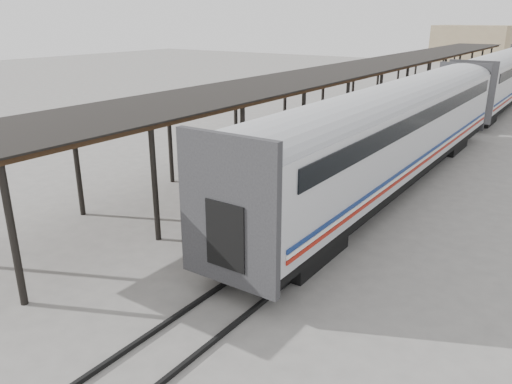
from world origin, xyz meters
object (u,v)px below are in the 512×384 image
object	(u,v)px
baggage_cart	(219,220)
luggage_tug	(361,122)
pedestrian	(317,136)
porter	(211,195)

from	to	relation	value
baggage_cart	luggage_tug	world-z (taller)	luggage_tug
pedestrian	baggage_cart	bearing A→B (deg)	117.12
baggage_cart	porter	size ratio (longest dim) A/B	1.41
porter	pedestrian	world-z (taller)	porter
luggage_tug	baggage_cart	bearing A→B (deg)	-88.20
pedestrian	porter	bearing A→B (deg)	117.50
baggage_cart	porter	world-z (taller)	porter
luggage_tug	pedestrian	world-z (taller)	pedestrian
luggage_tug	pedestrian	size ratio (longest dim) A/B	1.11
luggage_tug	pedestrian	distance (m)	5.98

